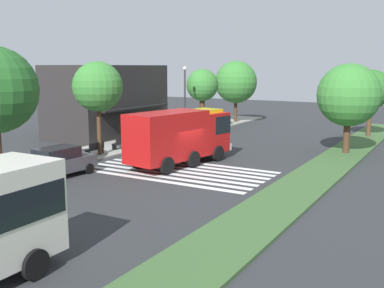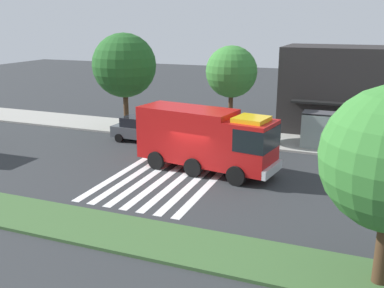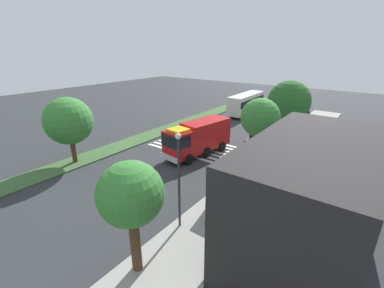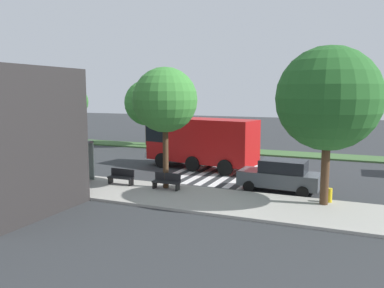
# 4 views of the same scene
# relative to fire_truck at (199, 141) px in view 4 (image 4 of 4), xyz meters

# --- Properties ---
(ground_plane) EXTENTS (120.00, 120.00, 0.00)m
(ground_plane) POSITION_rel_fire_truck_xyz_m (-0.75, -0.85, -2.07)
(ground_plane) COLOR #2D3033
(sidewalk) EXTENTS (60.00, 4.50, 0.14)m
(sidewalk) POSITION_rel_fire_truck_xyz_m (-0.75, 7.96, -2.00)
(sidewalk) COLOR #9E9B93
(sidewalk) RESTS_ON ground_plane
(median_strip) EXTENTS (60.00, 3.00, 0.14)m
(median_strip) POSITION_rel_fire_truck_xyz_m (-0.75, -8.90, -2.00)
(median_strip) COLOR #3D6033
(median_strip) RESTS_ON ground_plane
(crosswalk) EXTENTS (5.85, 11.80, 0.01)m
(crosswalk) POSITION_rel_fire_truck_xyz_m (-1.92, -0.85, -2.06)
(crosswalk) COLOR silver
(crosswalk) RESTS_ON ground_plane
(fire_truck) EXTENTS (8.71, 3.88, 3.68)m
(fire_truck) POSITION_rel_fire_truck_xyz_m (0.00, 0.00, 0.00)
(fire_truck) COLOR #B71414
(fire_truck) RESTS_ON ground_plane
(parked_car_mid) EXTENTS (4.55, 2.21, 1.81)m
(parked_car_mid) POSITION_rel_fire_truck_xyz_m (-6.80, 4.51, -1.15)
(parked_car_mid) COLOR #474C51
(parked_car_mid) RESTS_ON ground_plane
(bus_stop_shelter) EXTENTS (3.50, 1.40, 2.46)m
(bus_stop_shelter) POSITION_rel_fire_truck_xyz_m (6.12, 6.95, -0.18)
(bus_stop_shelter) COLOR #4C4C51
(bus_stop_shelter) RESTS_ON sidewalk
(bench_near_shelter) EXTENTS (1.60, 0.50, 0.90)m
(bench_near_shelter) POSITION_rel_fire_truck_xyz_m (2.12, 6.98, -1.47)
(bench_near_shelter) COLOR black
(bench_near_shelter) RESTS_ON sidewalk
(bench_west_of_shelter) EXTENTS (1.60, 0.50, 0.90)m
(bench_west_of_shelter) POSITION_rel_fire_truck_xyz_m (-0.89, 6.98, -1.47)
(bench_west_of_shelter) COLOR black
(bench_west_of_shelter) RESTS_ON sidewalk
(street_lamp) EXTENTS (0.36, 0.36, 6.45)m
(street_lamp) POSITION_rel_fire_truck_xyz_m (10.86, 6.31, 1.86)
(street_lamp) COLOR #2D2D30
(street_lamp) RESTS_ON sidewalk
(sidewalk_tree_far_west) EXTENTS (4.95, 4.95, 7.62)m
(sidewalk_tree_far_west) POSITION_rel_fire_truck_xyz_m (-9.33, 6.71, 3.20)
(sidewalk_tree_far_west) COLOR #47301E
(sidewalk_tree_far_west) RESTS_ON sidewalk
(sidewalk_tree_west) EXTENTS (3.64, 3.64, 6.83)m
(sidewalk_tree_west) POSITION_rel_fire_truck_xyz_m (-0.70, 6.71, 3.06)
(sidewalk_tree_west) COLOR #47301E
(sidewalk_tree_west) RESTS_ON sidewalk
(median_tree_far_west) EXTENTS (4.68, 4.68, 6.70)m
(median_tree_far_west) POSITION_rel_fire_truck_xyz_m (9.27, -8.90, 2.42)
(median_tree_far_west) COLOR #47301E
(median_tree_far_west) RESTS_ON median_strip
(median_tree_west) EXTENTS (3.60, 3.60, 6.18)m
(median_tree_west) POSITION_rel_fire_truck_xyz_m (18.90, -8.90, 2.42)
(median_tree_west) COLOR #513823
(median_tree_west) RESTS_ON median_strip
(fire_hydrant) EXTENTS (0.28, 0.28, 0.70)m
(fire_hydrant) POSITION_rel_fire_truck_xyz_m (-9.54, 6.21, -1.58)
(fire_hydrant) COLOR gold
(fire_hydrant) RESTS_ON sidewalk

